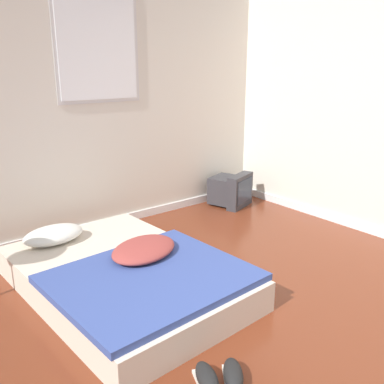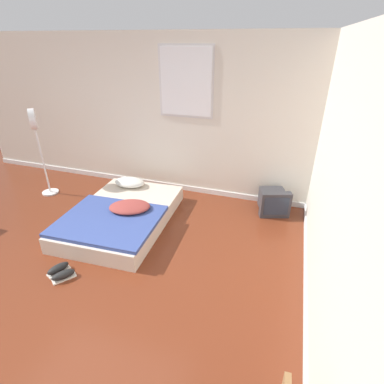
% 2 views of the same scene
% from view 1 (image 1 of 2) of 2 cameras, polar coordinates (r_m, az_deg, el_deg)
% --- Properties ---
extents(wall_back, '(7.63, 0.08, 2.60)m').
position_cam_1_polar(wall_back, '(4.33, -18.76, 10.30)').
color(wall_back, silver).
rests_on(wall_back, ground_plane).
extents(mattress_bed, '(1.41, 2.00, 0.38)m').
position_cam_1_polar(mattress_bed, '(3.43, -8.97, -10.79)').
color(mattress_bed, beige).
rests_on(mattress_bed, ground_plane).
extents(crt_tv, '(0.53, 0.54, 0.41)m').
position_cam_1_polar(crt_tv, '(5.36, 5.19, 0.26)').
color(crt_tv, '#333338').
rests_on(crt_tv, ground_plane).
extents(sneaker_pair, '(0.35, 0.35, 0.10)m').
position_cam_1_polar(sneaker_pair, '(2.59, 3.77, -23.42)').
color(sneaker_pair, silver).
rests_on(sneaker_pair, ground_plane).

